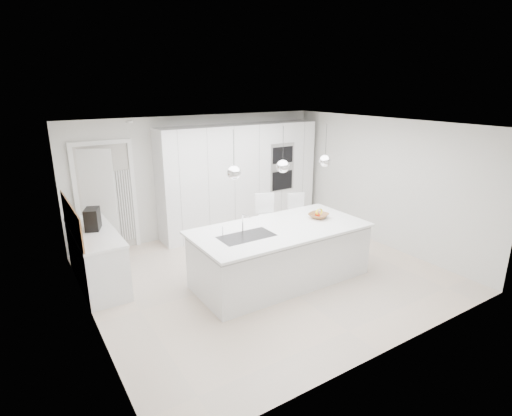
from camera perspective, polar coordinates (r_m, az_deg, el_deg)
floor at (r=6.89m, az=1.36°, el=-9.41°), size 5.50×5.50×0.00m
wall_back at (r=8.55m, az=-7.96°, el=4.63°), size 5.50×0.00×5.50m
wall_left at (r=5.47m, az=-23.29°, el=-3.83°), size 0.00×5.00×5.00m
ceiling at (r=6.19m, az=1.52°, el=11.78°), size 5.50×5.50×0.00m
tall_cabinets at (r=8.67m, az=-2.28°, el=4.28°), size 3.60×0.60×2.30m
oven_stack at (r=8.86m, az=3.78°, el=5.85°), size 0.62×0.04×1.05m
doorway_frame at (r=8.00m, az=-20.58°, el=1.14°), size 1.11×0.08×2.13m
hallway_door at (r=7.91m, az=-22.24°, el=0.64°), size 0.76×0.38×2.00m
radiator at (r=8.10m, az=-18.24°, el=0.29°), size 0.32×0.04×1.40m
left_base_cabinets at (r=6.92m, az=-21.79°, el=-6.67°), size 0.60×1.80×0.86m
left_worktop at (r=6.76m, az=-22.21°, el=-3.17°), size 0.62×1.82×0.04m
oak_backsplash at (r=6.64m, az=-24.89°, el=-1.39°), size 0.02×1.80×0.50m
island_base at (r=6.54m, az=3.59°, el=-6.80°), size 2.80×1.20×0.86m
island_worktop at (r=6.40m, az=3.40°, el=-2.96°), size 2.84×1.40×0.04m
island_sink at (r=6.05m, az=-1.35°, el=-4.77°), size 0.84×0.44×0.18m
island_tap at (r=6.16m, az=-1.93°, el=-2.11°), size 0.02×0.02×0.30m
pendant_left at (r=5.64m, az=-3.17°, el=5.05°), size 0.20×0.20×0.20m
pendant_mid at (r=6.09m, az=3.85°, el=5.95°), size 0.20×0.20×0.20m
pendant_right at (r=6.62m, az=9.84°, el=6.64°), size 0.20×0.20×0.20m
fruit_bowl at (r=6.91m, az=8.93°, el=-1.10°), size 0.43×0.43×0.08m
espresso_machine at (r=6.76m, az=-22.32°, el=-1.47°), size 0.31×0.37×0.34m
bar_stool_left at (r=7.47m, az=1.81°, el=-2.46°), size 0.53×0.62×1.15m
bar_stool_right at (r=7.91m, az=6.24°, el=-1.80°), size 0.50×0.58×1.05m
apple_a at (r=6.84m, az=8.80°, el=-1.03°), size 0.08×0.08×0.08m
apple_b at (r=6.84m, az=8.84°, el=-1.05°), size 0.07×0.07×0.07m
apple_c at (r=6.91m, az=8.72°, el=-0.88°), size 0.07×0.07×0.07m
banana_bunch at (r=6.87m, az=9.02°, el=-0.55°), size 0.24×0.17×0.21m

